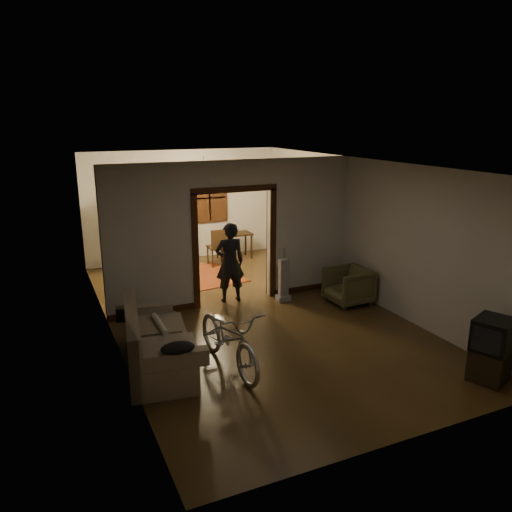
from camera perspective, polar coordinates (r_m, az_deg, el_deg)
floor at (r=9.46m, az=-0.75°, el=-6.58°), size 5.00×8.50×0.01m
ceiling at (r=8.80m, az=-0.82°, el=10.58°), size 5.00×8.50×0.01m
wall_back at (r=12.96m, az=-8.33°, el=5.75°), size 5.00×0.02×2.80m
wall_left at (r=8.38m, az=-16.65°, el=-0.06°), size 0.02×8.50×2.80m
wall_right at (r=10.25m, az=12.15°, el=3.02°), size 0.02×8.50×2.80m
partition_wall at (r=9.70m, az=-2.55°, el=2.65°), size 5.00×0.14×2.80m
door_casing at (r=9.77m, az=-2.53°, el=0.93°), size 1.74×0.20×2.32m
far_window at (r=13.10m, az=-5.35°, el=6.62°), size 0.98×0.06×1.28m
chandelier at (r=11.17m, az=-5.99°, el=9.22°), size 0.24×0.24×0.24m
light_switch at (r=10.09m, az=3.17°, el=2.27°), size 0.08×0.01×0.12m
sofa at (r=7.53m, az=-11.13°, el=-9.09°), size 1.18×2.11×0.92m
rolled_paper at (r=7.79m, az=-10.95°, el=-7.65°), size 0.09×0.74×0.09m
jacket at (r=6.64m, az=-8.94°, el=-10.34°), size 0.45×0.33×0.13m
bicycle at (r=7.35m, az=-3.11°, el=-9.25°), size 0.79×1.87×0.96m
armchair at (r=10.01m, az=10.51°, el=-3.37°), size 0.81×0.78×0.72m
tv_stand at (r=7.84m, az=25.12°, el=-11.14°), size 0.65×0.62×0.46m
crt_tv at (r=7.66m, az=25.51°, el=-8.10°), size 0.67×0.64×0.46m
vacuum at (r=9.98m, az=3.15°, el=-2.75°), size 0.30×0.25×0.87m
person at (r=9.85m, az=-3.01°, el=-0.75°), size 0.62×0.44×1.61m
oriental_rug at (r=11.70m, az=-5.96°, el=-2.24°), size 1.69×2.06×0.01m
locker at (r=12.29m, az=-13.67°, el=2.37°), size 0.92×0.59×1.72m
globe at (r=12.10m, az=-14.00°, el=7.37°), size 0.25×0.25×0.25m
desk at (r=13.03m, az=-2.48°, el=1.14°), size 0.94×0.60×0.66m
desk_chair at (r=12.37m, az=-4.50°, el=1.03°), size 0.51×0.51×0.95m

